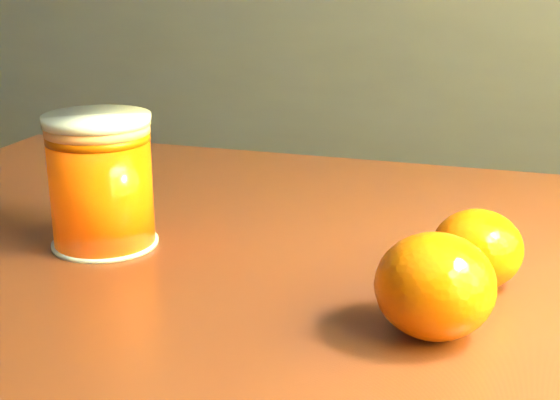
% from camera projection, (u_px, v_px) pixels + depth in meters
% --- Properties ---
extents(kitchen_counter, '(3.15, 0.60, 0.90)m').
position_uv_depth(kitchen_counter, '(171.00, 145.00, 2.15)').
color(kitchen_counter, '#505156').
rests_on(kitchen_counter, ground).
extents(table, '(1.03, 0.76, 0.74)m').
position_uv_depth(table, '(351.00, 398.00, 0.58)').
color(table, brown).
rests_on(table, ground).
extents(juice_glass, '(0.08, 0.08, 0.10)m').
position_uv_depth(juice_glass, '(101.00, 182.00, 0.61)').
color(juice_glass, '#FF4F05').
rests_on(juice_glass, table).
extents(orange_front, '(0.10, 0.10, 0.06)m').
position_uv_depth(orange_front, '(435.00, 286.00, 0.47)').
color(orange_front, '#DE5E04').
rests_on(orange_front, table).
extents(orange_back, '(0.08, 0.08, 0.06)m').
position_uv_depth(orange_back, '(477.00, 249.00, 0.54)').
color(orange_back, '#DE5E04').
rests_on(orange_back, table).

